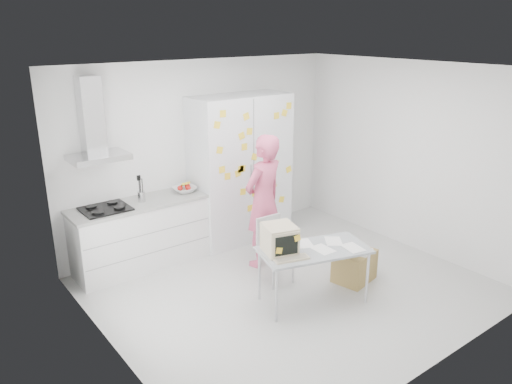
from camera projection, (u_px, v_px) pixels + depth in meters
floor at (290, 288)px, 6.30m from camera, size 4.50×4.00×0.02m
walls at (255, 172)px, 6.41m from camera, size 4.52×4.01×2.70m
ceiling at (295, 68)px, 5.44m from camera, size 4.50×4.00×0.02m
counter_run at (141, 233)px, 6.74m from camera, size 1.84×0.63×1.28m
range_hood at (93, 127)px, 6.11m from camera, size 0.70×0.48×1.01m
tall_cabinet at (241, 169)px, 7.47m from camera, size 1.50×0.68×2.20m
person at (264, 201)px, 6.67m from camera, size 0.74×0.57×1.82m
desk at (293, 244)px, 5.70m from camera, size 1.39×0.97×1.01m
chair at (273, 245)px, 6.35m from camera, size 0.40×0.40×0.85m
cardboard_box at (354, 265)px, 6.42m from camera, size 0.58×0.50×0.44m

